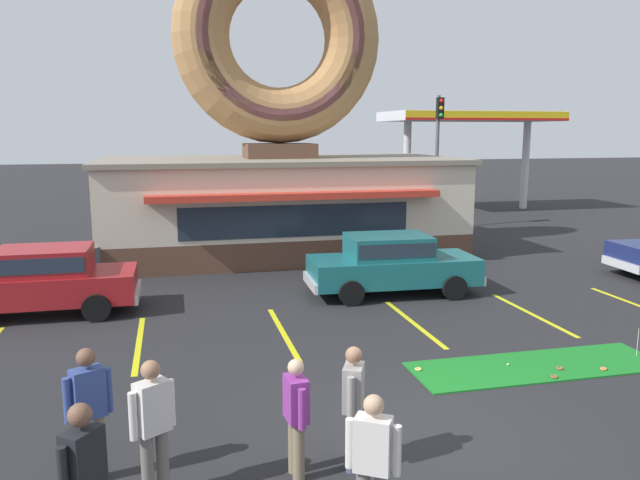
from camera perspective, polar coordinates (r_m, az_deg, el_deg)
name	(u,v)px	position (r m, az deg, el deg)	size (l,w,h in m)	color
ground_plane	(428,434)	(9.50, 9.82, -17.12)	(160.00, 160.00, 0.00)	#232326
donut_shop_building	(280,147)	(22.01, -3.72, 8.48)	(12.30, 6.75, 10.96)	brown
putting_mat	(537,366)	(12.40, 19.24, -10.84)	(4.75, 1.45, 0.03)	#197523
mini_donut_near_left	(560,368)	(12.35, 21.08, -10.88)	(0.13, 0.13, 0.04)	brown
mini_donut_near_right	(418,369)	(11.65, 8.98, -11.58)	(0.13, 0.13, 0.04)	#E5C666
mini_donut_mid_left	(554,377)	(11.92, 20.63, -11.61)	(0.13, 0.13, 0.04)	brown
mini_donut_mid_centre	(603,369)	(12.62, 24.49, -10.67)	(0.13, 0.13, 0.04)	#D17F47
golf_ball	(508,364)	(12.21, 16.81, -10.84)	(0.04, 0.04, 0.04)	white
putting_flag_pin	(640,336)	(13.51, 27.21, -7.79)	(0.13, 0.01, 0.55)	silver
car_red	(41,279)	(16.09, -24.17, -3.23)	(4.57, 2.00, 1.60)	maroon
car_teal	(391,262)	(16.61, 6.53, -2.01)	(4.62, 2.10, 1.60)	#196066
pedestrian_blue_sweater_man	(84,479)	(6.84, -20.74, -19.77)	(0.42, 0.49, 1.76)	#232328
pedestrian_hooded_kid	(373,461)	(6.91, 4.85, -19.52)	(0.52, 0.40, 1.64)	slate
pedestrian_leather_jacket_man	(353,402)	(8.19, 3.06, -14.55)	(0.37, 0.55, 1.63)	#474C66
pedestrian_clipboard_woman	(89,408)	(8.38, -20.36, -14.20)	(0.54, 0.39, 1.72)	#7F7056
pedestrian_beanie_man	(153,423)	(7.80, -15.02, -15.82)	(0.52, 0.41, 1.71)	slate
pedestrian_crossing_woman	(296,413)	(8.03, -2.20, -15.51)	(0.27, 0.59, 1.55)	#7F7056
trash_bin	(92,263)	(19.33, -20.16, -2.00)	(0.57, 0.57, 0.97)	#51565B
traffic_light_pole	(438,144)	(27.86, 10.73, 8.58)	(0.28, 0.47, 5.80)	#595B60
gas_station_canopy	(469,120)	(34.90, 13.51, 10.61)	(9.00, 4.46, 5.30)	silver
parking_stripe_left	(139,343)	(13.47, -16.23, -9.06)	(0.12, 3.60, 0.01)	yellow
parking_stripe_mid_left	(283,332)	(13.63, -3.40, -8.44)	(0.12, 3.60, 0.01)	yellow
parking_stripe_centre	(413,323)	(14.42, 8.52, -7.49)	(0.12, 3.60, 0.01)	yellow
parking_stripe_mid_right	(531,314)	(15.76, 18.76, -6.41)	(0.12, 3.60, 0.01)	yellow
parking_stripe_right	(639,306)	(17.51, 27.15, -5.37)	(0.12, 3.60, 0.01)	yellow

